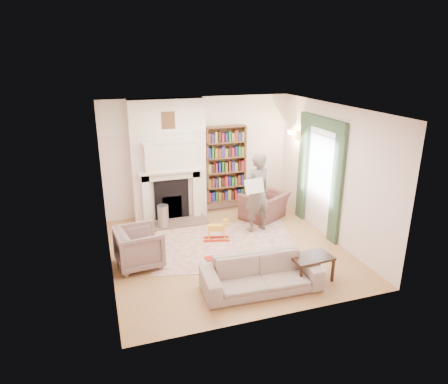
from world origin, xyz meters
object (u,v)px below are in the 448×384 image
object	(u,v)px
bookcase	(225,164)
sofa	(261,274)
man_reading	(257,193)
paraffin_heater	(163,217)
coffee_table	(311,268)
armchair_left	(139,247)
armchair_reading	(264,206)
rocking_horse	(216,230)

from	to	relation	value
bookcase	sofa	world-z (taller)	bookcase
man_reading	paraffin_heater	distance (m)	2.16
bookcase	coffee_table	xyz separation A→B (m)	(0.36, -3.60, -0.95)
coffee_table	paraffin_heater	xyz separation A→B (m)	(-2.04, 2.94, 0.05)
armchair_left	armchair_reading	bearing A→B (deg)	-72.59
paraffin_heater	man_reading	bearing A→B (deg)	-21.45
rocking_horse	sofa	bearing A→B (deg)	-71.16
armchair_left	man_reading	bearing A→B (deg)	-80.29
rocking_horse	armchair_reading	bearing A→B (deg)	43.62
armchair_reading	sofa	world-z (taller)	armchair_reading
armchair_left	paraffin_heater	size ratio (longest dim) A/B	1.48
sofa	paraffin_heater	distance (m)	3.15
sofa	bookcase	bearing A→B (deg)	83.83
bookcase	armchair_left	world-z (taller)	bookcase
armchair_left	coffee_table	xyz separation A→B (m)	(2.75, -1.42, -0.14)
bookcase	rocking_horse	bearing A→B (deg)	-114.34
paraffin_heater	coffee_table	bearing A→B (deg)	-55.19
armchair_reading	paraffin_heater	bearing A→B (deg)	-34.75
coffee_table	rocking_horse	distance (m)	2.26
bookcase	armchair_reading	xyz separation A→B (m)	(0.69, -0.82, -0.86)
armchair_left	coffee_table	distance (m)	3.09
rocking_horse	bookcase	bearing A→B (deg)	79.97
armchair_reading	armchair_left	xyz separation A→B (m)	(-3.08, -1.36, 0.05)
coffee_table	rocking_horse	size ratio (longest dim) A/B	1.30
man_reading	paraffin_heater	world-z (taller)	man_reading
bookcase	armchair_reading	world-z (taller)	bookcase
man_reading	rocking_horse	world-z (taller)	man_reading
bookcase	rocking_horse	distance (m)	2.02
armchair_reading	armchair_left	world-z (taller)	armchair_left
bookcase	man_reading	size ratio (longest dim) A/B	1.04
bookcase	coffee_table	distance (m)	3.74
coffee_table	paraffin_heater	world-z (taller)	paraffin_heater
paraffin_heater	rocking_horse	world-z (taller)	paraffin_heater
armchair_reading	paraffin_heater	distance (m)	2.38
bookcase	man_reading	xyz separation A→B (m)	(0.24, -1.42, -0.29)
bookcase	coffee_table	bearing A→B (deg)	-84.33
sofa	rocking_horse	bearing A→B (deg)	97.42
man_reading	coffee_table	world-z (taller)	man_reading
armchair_reading	coffee_table	world-z (taller)	armchair_reading
sofa	man_reading	size ratio (longest dim) A/B	1.10
coffee_table	rocking_horse	bearing A→B (deg)	115.11
bookcase	sofa	bearing A→B (deg)	-99.07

